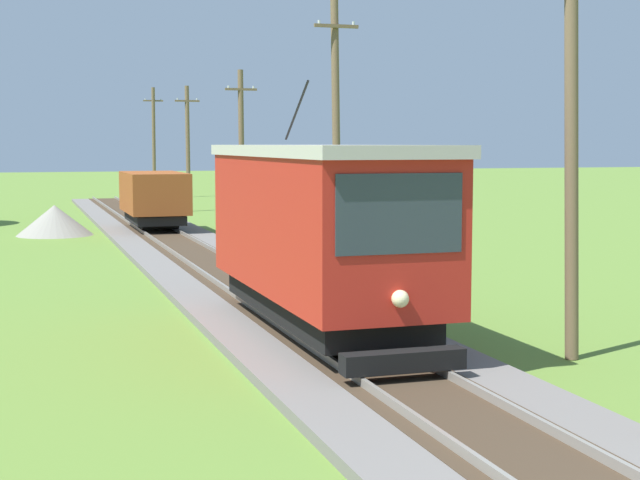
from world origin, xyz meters
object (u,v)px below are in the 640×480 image
Objects in this scene: red_tram at (321,229)px; freight_car at (154,197)px; utility_pole_far at (241,149)px; utility_pole_mid at (336,129)px; utility_pole_horizon at (154,142)px; utility_pole_distant at (188,147)px; utility_pole_near_tram at (572,128)px; gravel_pile at (55,220)px.

red_tram is 23.27m from freight_car.
utility_pole_mid is at bearing -90.00° from utility_pole_far.
utility_pole_horizon is (3.76, 50.20, 1.81)m from red_tram.
utility_pole_distant is (3.76, 36.34, 1.47)m from red_tram.
freight_car is (-0.00, 23.27, -0.64)m from red_tram.
utility_pole_near_tram reaches higher than gravel_pile.
red_tram is 36.57m from utility_pole_distant.
utility_pole_mid reaches higher than utility_pole_far.
freight_car is 4.31m from utility_pole_far.
utility_pole_distant reaches higher than red_tram.
freight_car is at bearing -97.96° from utility_pole_horizon.
utility_pole_horizon is (3.77, 26.93, 2.45)m from freight_car.
utility_pole_far reaches higher than red_tram.
utility_pole_mid is at bearing -74.00° from freight_car.
red_tram is at bearing -89.99° from freight_car.
utility_pole_far is at bearing 90.00° from utility_pole_mid.
utility_pole_mid reaches higher than gravel_pile.
utility_pole_distant reaches higher than utility_pole_far.
utility_pole_mid reaches higher than freight_car.
red_tram is at bearing -80.19° from gravel_pile.
freight_car is 4.25m from gravel_pile.
utility_pole_distant is at bearing 90.00° from utility_pole_mid.
utility_pole_near_tram is (3.77, -26.06, 2.56)m from freight_car.
gravel_pile is at bearing 173.50° from utility_pole_far.
utility_pole_distant is at bearing 57.85° from gravel_pile.
red_tram is 1.64× the size of freight_car.
utility_pole_distant reaches higher than freight_car.
utility_pole_far is at bearing -5.47° from freight_car.
red_tram is 1.21× the size of utility_pole_far.
red_tram is 2.68× the size of gravel_pile.
utility_pole_near_tram reaches higher than red_tram.
freight_car is 0.65× the size of utility_pole_near_tram.
freight_car is at bearing 106.00° from utility_pole_mid.
utility_pole_distant is at bearing 84.09° from red_tram.
red_tram is 5.07m from utility_pole_near_tram.
red_tram is 11.01m from utility_pole_mid.
red_tram is at bearing -94.29° from utility_pole_horizon.
gravel_pile is at bearing -106.63° from utility_pole_horizon.
gravel_pile is at bearing 99.81° from red_tram.
utility_pole_mid is 16.20m from gravel_pile.
utility_pole_mid is 2.64× the size of gravel_pile.
red_tram is at bearing 143.42° from utility_pole_near_tram.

